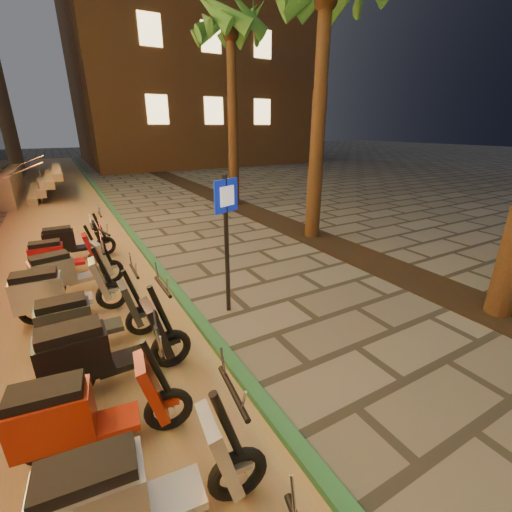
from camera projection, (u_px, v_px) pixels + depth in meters
parking_strip at (65, 241)px, 9.42m from camera, size 3.40×60.00×0.01m
green_curb at (129, 231)px, 10.19m from camera, size 0.18×60.00×0.10m
planting_strip at (364, 257)px, 8.23m from camera, size 1.20×40.00×0.02m
apartment_block at (182, 3)px, 28.22m from camera, size 18.00×16.06×25.00m
palm_d at (231, 34)px, 11.81m from camera, size 2.97×3.02×7.16m
pedestrian_sign at (227, 227)px, 5.37m from camera, size 0.48×0.23×2.30m
scooter_5 at (133, 492)px, 2.45m from camera, size 1.68×0.63×1.18m
scooter_6 at (83, 413)px, 3.15m from camera, size 1.61×0.64×1.13m
scooter_7 at (100, 351)px, 3.95m from camera, size 1.71×0.60×1.21m
scooter_8 at (85, 319)px, 4.70m from camera, size 1.55×0.55×1.10m
scooter_9 at (57, 292)px, 5.43m from camera, size 1.65×0.58×1.16m
scooter_10 at (68, 271)px, 6.25m from camera, size 1.60×0.74×1.13m
scooter_11 at (60, 256)px, 7.08m from camera, size 1.48×0.52×1.04m
scooter_12 at (71, 241)px, 7.94m from camera, size 1.51×0.53×1.07m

